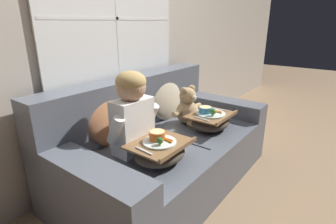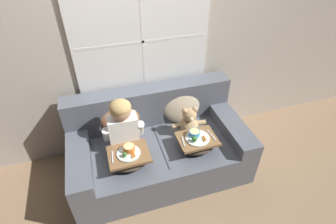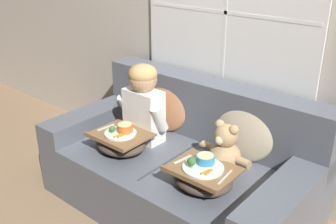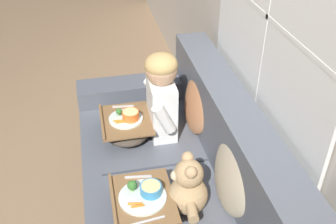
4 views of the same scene
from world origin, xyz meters
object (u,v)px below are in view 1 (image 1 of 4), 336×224
at_px(couch, 162,146).
at_px(teddy_bear, 188,108).
at_px(throw_pillow_behind_teddy, 165,97).
at_px(lap_tray_child, 160,151).
at_px(throw_pillow_behind_child, 109,117).
at_px(lap_tray_teddy, 210,121).
at_px(child_figure, 132,109).

xyz_separation_m(couch, teddy_bear, (0.35, -0.03, 0.25)).
height_order(throw_pillow_behind_teddy, teddy_bear, throw_pillow_behind_teddy).
distance_m(throw_pillow_behind_teddy, teddy_bear, 0.26).
xyz_separation_m(teddy_bear, lap_tray_child, (-0.69, -0.23, -0.07)).
bearing_deg(throw_pillow_behind_teddy, throw_pillow_behind_child, 180.00).
relative_size(teddy_bear, lap_tray_teddy, 0.96).
distance_m(couch, throw_pillow_behind_child, 0.52).
height_order(throw_pillow_behind_teddy, child_figure, child_figure).
bearing_deg(throw_pillow_behind_teddy, lap_tray_teddy, -90.13).
xyz_separation_m(throw_pillow_behind_teddy, lap_tray_teddy, (-0.00, -0.48, -0.13)).
xyz_separation_m(couch, throw_pillow_behind_child, (-0.35, 0.23, 0.32)).
bearing_deg(lap_tray_teddy, couch, 143.28).
height_order(throw_pillow_behind_child, teddy_bear, throw_pillow_behind_child).
bearing_deg(teddy_bear, child_figure, 179.69).
height_order(throw_pillow_behind_child, lap_tray_teddy, throw_pillow_behind_child).
xyz_separation_m(throw_pillow_behind_child, lap_tray_child, (0.00, -0.49, -0.13)).
distance_m(throw_pillow_behind_teddy, child_figure, 0.74).
bearing_deg(lap_tray_child, throw_pillow_behind_teddy, 35.03).
bearing_deg(lap_tray_teddy, child_figure, 161.20).
relative_size(throw_pillow_behind_teddy, child_figure, 0.80).
xyz_separation_m(teddy_bear, lap_tray_teddy, (-0.00, -0.23, -0.07)).
bearing_deg(throw_pillow_behind_teddy, teddy_bear, -90.11).
height_order(child_figure, teddy_bear, child_figure).
bearing_deg(child_figure, teddy_bear, -0.31).
distance_m(couch, child_figure, 0.55).
distance_m(throw_pillow_behind_child, child_figure, 0.27).
height_order(throw_pillow_behind_child, child_figure, child_figure).
bearing_deg(throw_pillow_behind_child, couch, -33.28).
bearing_deg(teddy_bear, lap_tray_child, -161.46).
height_order(lap_tray_child, lap_tray_teddy, lap_tray_teddy).
distance_m(throw_pillow_behind_teddy, lap_tray_teddy, 0.50).
bearing_deg(couch, throw_pillow_behind_teddy, 33.28).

